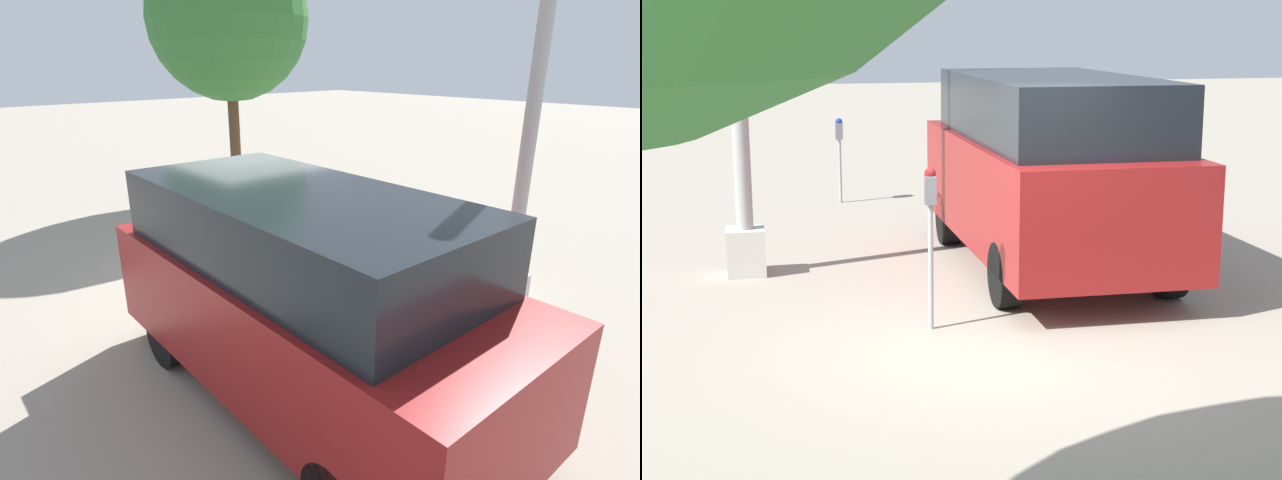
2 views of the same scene
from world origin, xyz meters
TOP-DOWN VIEW (x-y plane):
  - ground_plane at (0.00, 0.00)m, footprint 80.00×80.00m
  - parking_meter_near at (0.61, 0.52)m, footprint 0.21×0.14m
  - parking_meter_far at (7.62, 0.64)m, footprint 0.21×0.14m
  - lamp_post at (3.14, 2.22)m, footprint 0.44×0.44m
  - parked_van at (2.65, -1.30)m, footprint 4.99×2.13m

SIDE VIEW (x-z plane):
  - ground_plane at x=0.00m, z-range 0.00..0.00m
  - parking_meter_far at x=7.62m, z-range 0.33..1.71m
  - parking_meter_near at x=0.61m, z-range 0.37..1.94m
  - parked_van at x=2.65m, z-range 0.08..2.38m
  - lamp_post at x=3.14m, z-range -0.74..5.44m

